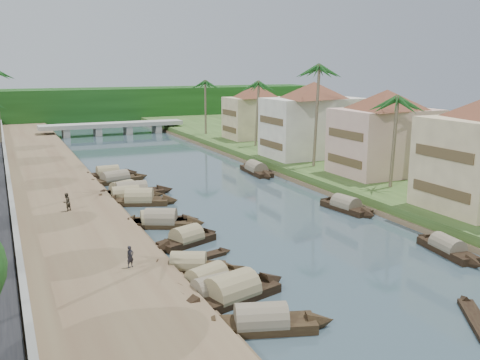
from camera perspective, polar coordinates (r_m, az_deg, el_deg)
name	(u,v)px	position (r m, az deg, el deg)	size (l,w,h in m)	color
ground	(295,240)	(42.94, 5.86, -6.42)	(220.00, 220.00, 0.00)	#34464E
left_bank	(57,199)	(56.84, -18.98, -1.97)	(10.00, 180.00, 0.80)	brown
right_bank	(345,170)	(69.12, 11.19, 1.07)	(16.00, 180.00, 1.20)	#2E461C
retaining_wall	(11,194)	(56.44, -23.28, -1.42)	(0.40, 180.00, 1.10)	slate
treeline	(89,105)	(136.99, -15.78, 7.69)	(120.00, 14.00, 8.00)	#153B10
bridge	(113,126)	(109.70, -13.43, 5.61)	(28.00, 4.00, 2.40)	#9C9B92
building_mid	(385,131)	(64.18, 15.22, 5.03)	(14.11, 14.11, 9.70)	#D6AE97
building_far	(313,119)	(74.87, 7.80, 6.50)	(15.59, 15.59, 10.20)	white
building_distant	(256,111)	(92.82, 1.71, 7.38)	(12.62, 12.62, 9.20)	beige
sampan_0	(261,323)	(29.00, 2.26, -14.99)	(8.17, 4.01, 2.14)	black
sampan_1	(231,293)	(32.28, -0.92, -12.01)	(8.81, 4.19, 2.52)	black
sampan_2	(207,280)	(34.20, -3.56, -10.63)	(7.20, 3.99, 1.94)	black
sampan_3	(213,291)	(32.66, -2.87, -11.76)	(7.05, 2.49, 1.91)	black
sampan_4	(188,266)	(36.49, -5.52, -9.16)	(6.88, 4.37, 2.00)	black
sampan_5	(187,239)	(41.86, -5.71, -6.32)	(6.68, 3.92, 2.11)	black
sampan_6	(161,222)	(46.69, -8.42, -4.42)	(7.80, 5.06, 2.32)	black
sampan_7	(156,221)	(46.89, -8.92, -4.37)	(7.85, 2.87, 2.07)	black
sampan_8	(139,200)	(54.36, -10.68, -2.12)	(8.10, 4.65, 2.43)	black
sampan_9	(131,192)	(57.95, -11.50, -1.26)	(9.42, 2.24, 2.35)	black
sampan_10	(126,196)	(56.14, -12.10, -1.73)	(8.11, 2.23, 2.21)	black
sampan_11	(123,190)	(58.90, -12.39, -1.09)	(7.11, 4.35, 2.06)	black
sampan_12	(115,180)	(64.66, -13.17, 0.05)	(9.08, 3.98, 2.14)	black
sampan_13	(108,174)	(68.21, -13.92, 0.63)	(7.79, 1.98, 2.14)	black
sampan_14	(447,248)	(42.56, 21.24, -6.81)	(2.33, 7.57, 1.86)	black
sampan_15	(346,206)	(52.10, 11.22, -2.78)	(2.64, 7.81, 2.07)	black
sampan_16	(256,170)	(68.66, 1.75, 1.07)	(2.39, 9.61, 2.31)	black
canoe_0	(476,321)	(32.53, 23.89, -13.55)	(4.35, 6.02, 0.88)	black
canoe_1	(200,258)	(38.73, -4.29, -8.34)	(5.67, 2.29, 0.91)	black
canoe_2	(135,204)	(54.39, -11.09, -2.48)	(6.08, 1.37, 0.88)	black
palm_1	(396,100)	(56.55, 16.29, 8.15)	(3.20, 3.20, 10.71)	#76674F
palm_2	(317,69)	(66.54, 8.22, 11.64)	(3.20, 3.20, 13.85)	#76674F
palm_3	(257,84)	(83.35, 1.77, 10.18)	(3.20, 3.20, 11.33)	#76674F
palm_7	(205,83)	(98.18, -3.74, 10.30)	(3.20, 3.20, 11.03)	#76674F
tree_6	(341,121)	(78.14, 10.71, 6.21)	(4.12, 4.12, 6.40)	#443827
person_near	(130,257)	(35.57, -11.63, -8.02)	(0.53, 0.35, 1.45)	black
person_far	(67,202)	(50.32, -18.01, -2.26)	(0.80, 0.62, 1.65)	#353025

